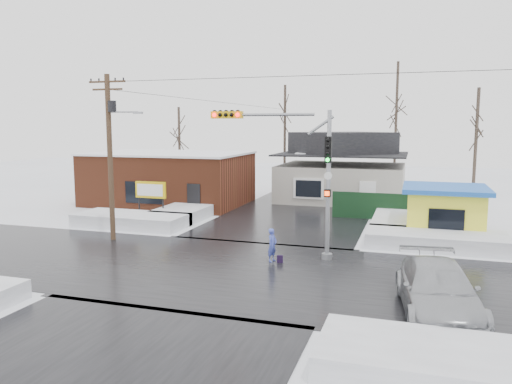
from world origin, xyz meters
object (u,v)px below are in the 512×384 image
(pedestrian, at_px, (272,245))
(utility_pole, at_px, (111,147))
(traffic_signal, at_px, (295,163))
(marquee_sign, at_px, (151,191))
(car, at_px, (438,291))
(kiosk, at_px, (444,211))

(pedestrian, bearing_deg, utility_pole, 97.50)
(traffic_signal, relative_size, marquee_sign, 2.75)
(utility_pole, xyz_separation_m, pedestrian, (9.56, -1.63, -4.34))
(car, bearing_deg, utility_pole, 152.24)
(marquee_sign, bearing_deg, traffic_signal, -29.72)
(kiosk, bearing_deg, marquee_sign, -178.45)
(marquee_sign, height_order, pedestrian, marquee_sign)
(traffic_signal, xyz_separation_m, utility_pole, (-10.36, 0.53, 0.57))
(marquee_sign, distance_m, kiosk, 18.51)
(kiosk, relative_size, car, 0.78)
(marquee_sign, xyz_separation_m, pedestrian, (10.64, -7.63, -1.15))
(utility_pole, distance_m, car, 18.26)
(traffic_signal, relative_size, utility_pole, 0.78)
(utility_pole, distance_m, pedestrian, 10.63)
(traffic_signal, xyz_separation_m, marquee_sign, (-11.43, 6.53, -2.62))
(kiosk, relative_size, pedestrian, 2.96)
(traffic_signal, xyz_separation_m, kiosk, (7.07, 7.03, -3.08))
(traffic_signal, distance_m, utility_pole, 10.39)
(traffic_signal, height_order, marquee_sign, traffic_signal)
(utility_pole, xyz_separation_m, marquee_sign, (-1.07, 5.99, -3.19))
(utility_pole, height_order, marquee_sign, utility_pole)
(pedestrian, xyz_separation_m, car, (7.05, -4.64, 0.08))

